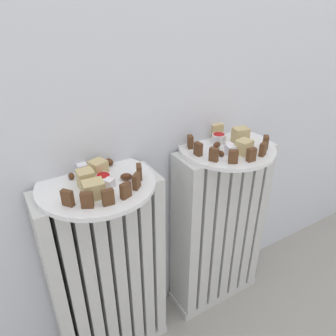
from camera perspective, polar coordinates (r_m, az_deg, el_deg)
radiator_left at (r=1.03m, az=-10.51°, el=-18.26°), size 0.34×0.12×0.63m
radiator_right at (r=1.18m, az=8.84°, el=-10.74°), size 0.34×0.12×0.63m
plate_left at (r=0.82m, az=-12.50°, el=-2.71°), size 0.29×0.29×0.01m
plate_right at (r=1.01m, az=10.22°, el=3.62°), size 0.29×0.29×0.01m
dark_cake_slice_left_0 at (r=0.74m, az=-17.27°, el=-5.07°), size 0.03×0.03×0.04m
dark_cake_slice_left_1 at (r=0.72m, az=-14.07°, el=-5.51°), size 0.03×0.02×0.04m
dark_cake_slice_left_2 at (r=0.72m, az=-10.51°, el=-5.10°), size 0.03×0.01×0.04m
dark_cake_slice_left_3 at (r=0.74m, az=-7.46°, el=-3.93°), size 0.03×0.02×0.04m
dark_cake_slice_left_4 at (r=0.77m, az=-5.58°, el=-2.34°), size 0.03×0.03×0.04m
dark_cake_slice_left_5 at (r=0.81m, az=-5.10°, el=-0.69°), size 0.02×0.03×0.04m
marble_cake_slice_left_0 at (r=0.83m, az=-12.13°, el=-0.08°), size 0.05×0.05×0.04m
marble_cake_slice_left_1 at (r=0.75m, az=-12.97°, el=-3.68°), size 0.05×0.04×0.04m
marble_cake_slice_left_2 at (r=0.79m, az=-14.25°, el=-1.85°), size 0.04×0.04×0.04m
turkish_delight_left_0 at (r=0.79m, az=-10.31°, el=-2.67°), size 0.03×0.03×0.02m
turkish_delight_left_1 at (r=0.86m, az=-14.87°, el=-0.03°), size 0.03×0.03×0.02m
medjool_date_left_0 at (r=0.85m, az=-16.65°, el=-1.35°), size 0.02×0.02×0.01m
medjool_date_left_1 at (r=0.87m, az=-12.67°, el=0.15°), size 0.03×0.03×0.02m
medjool_date_left_2 at (r=0.81m, az=-7.37°, el=-1.52°), size 0.03×0.03×0.02m
medjool_date_left_3 at (r=0.89m, az=-10.32°, el=1.06°), size 0.02×0.03×0.02m
jam_bowl_left at (r=0.81m, az=-11.29°, el=-1.77°), size 0.04×0.04×0.02m
dark_cake_slice_right_0 at (r=0.97m, az=3.93°, el=4.61°), size 0.02×0.03×0.04m
dark_cake_slice_right_1 at (r=0.92m, az=5.33°, el=3.34°), size 0.02×0.03×0.04m
dark_cake_slice_right_2 at (r=0.90m, az=8.05°, el=2.35°), size 0.03×0.03×0.04m
dark_cake_slice_right_3 at (r=0.89m, az=11.42°, el=1.96°), size 0.03×0.02×0.04m
dark_cake_slice_right_4 at (r=0.92m, az=14.46°, el=2.28°), size 0.03×0.02×0.04m
dark_cake_slice_right_5 at (r=0.96m, az=16.37°, el=3.18°), size 0.03×0.02×0.04m
dark_cake_slice_right_6 at (r=1.01m, az=16.80°, el=4.38°), size 0.03×0.03×0.04m
marble_cake_slice_right_0 at (r=1.01m, az=12.61°, el=5.50°), size 0.05×0.04×0.05m
marble_cake_slice_right_1 at (r=1.05m, az=8.47°, el=6.61°), size 0.04×0.04×0.04m
marble_cake_slice_right_2 at (r=0.96m, az=13.20°, el=3.64°), size 0.05×0.05×0.04m
turkish_delight_right_0 at (r=0.97m, az=10.63°, el=3.80°), size 0.02×0.02×0.02m
turkish_delight_right_1 at (r=0.95m, az=10.95°, el=3.20°), size 0.03×0.03×0.03m
medjool_date_right_0 at (r=0.98m, az=8.58°, el=4.05°), size 0.03×0.02×0.02m
medjool_date_right_1 at (r=0.93m, az=9.37°, el=2.56°), size 0.02×0.03×0.02m
jam_bowl_right at (r=1.02m, az=8.90°, el=5.30°), size 0.04×0.04×0.03m
fork at (r=0.99m, az=10.68°, el=3.56°), size 0.05×0.09×0.00m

